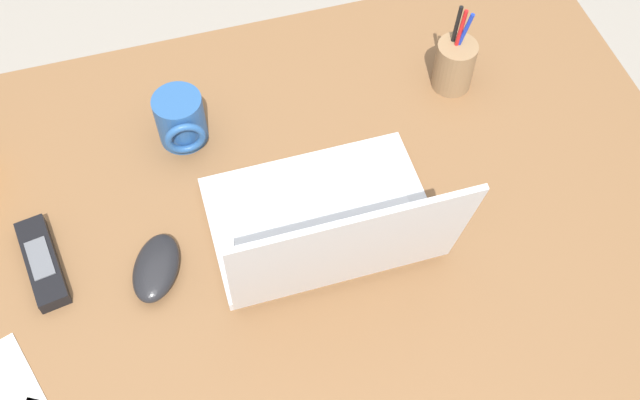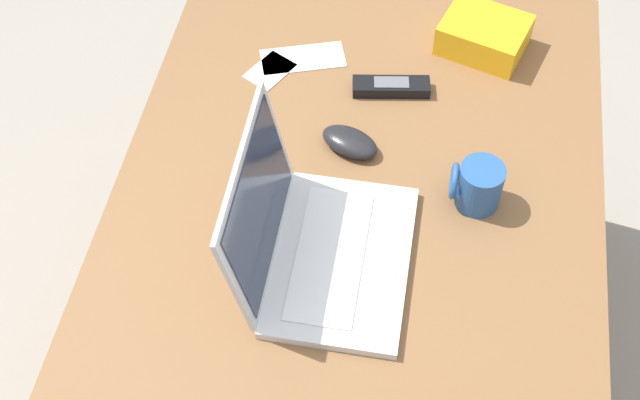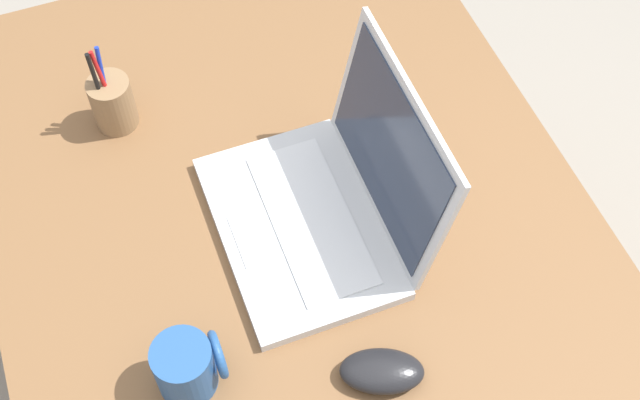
{
  "view_description": "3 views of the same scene",
  "coord_description": "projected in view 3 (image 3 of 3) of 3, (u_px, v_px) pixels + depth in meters",
  "views": [
    {
      "loc": [
        0.1,
        0.6,
        1.74
      ],
      "look_at": [
        -0.07,
        0.03,
        0.83
      ],
      "focal_mm": 42.42,
      "sensor_mm": 36.0,
      "label": 1
    },
    {
      "loc": [
        -0.87,
        -0.09,
        2.0
      ],
      "look_at": [
        -0.03,
        0.05,
        0.84
      ],
      "focal_mm": 48.39,
      "sensor_mm": 36.0,
      "label": 2
    },
    {
      "loc": [
        0.57,
        -0.21,
        1.86
      ],
      "look_at": [
        -0.09,
        0.04,
        0.79
      ],
      "focal_mm": 48.88,
      "sensor_mm": 36.0,
      "label": 3
    }
  ],
  "objects": [
    {
      "name": "pen_holder",
      "position": [
        112.0,
        102.0,
        1.38
      ],
      "size": [
        0.07,
        0.07,
        0.16
      ],
      "color": "olive",
      "rests_on": "desk"
    },
    {
      "name": "computer_mouse",
      "position": [
        382.0,
        371.0,
        1.17
      ],
      "size": [
        0.1,
        0.13,
        0.03
      ],
      "primitive_type": "ellipsoid",
      "rotation": [
        0.0,
        0.0,
        -0.39
      ],
      "color": "black",
      "rests_on": "desk"
    },
    {
      "name": "desk",
      "position": [
        315.0,
        372.0,
        1.58
      ],
      "size": [
        1.38,
        0.89,
        0.74
      ],
      "primitive_type": "cube",
      "color": "brown",
      "rests_on": "ground"
    },
    {
      "name": "coffee_mug_white",
      "position": [
        187.0,
        366.0,
        1.14
      ],
      "size": [
        0.08,
        0.09,
        0.09
      ],
      "color": "#26518C",
      "rests_on": "desk"
    },
    {
      "name": "laptop",
      "position": [
        329.0,
        201.0,
        1.27
      ],
      "size": [
        0.34,
        0.28,
        0.25
      ],
      "color": "silver",
      "rests_on": "desk"
    }
  ]
}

